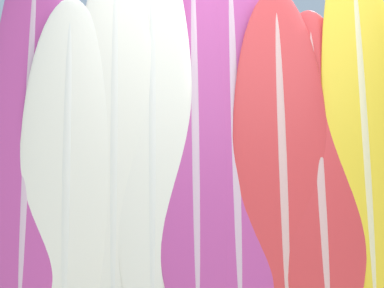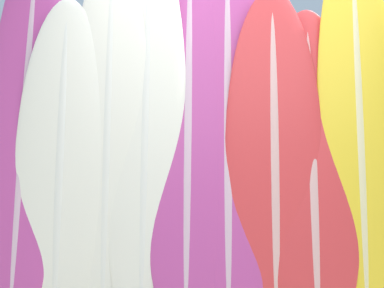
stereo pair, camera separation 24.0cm
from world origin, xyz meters
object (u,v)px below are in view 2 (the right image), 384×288
object	(u,v)px
surfboard_slot_2	(108,138)
person_far_right	(336,88)
person_mid_beach	(94,111)
surfboard_rack	(189,243)
surfboard_slot_5	(228,133)
surfboard_slot_7	(312,172)
surfboard_slot_1	(61,165)
surfboard_slot_6	(274,161)
surfboard_slot_4	(188,130)
surfboard_slot_0	(25,127)
surfboard_slot_8	(359,131)
surfboard_slot_3	(146,129)

from	to	relation	value
surfboard_slot_2	person_far_right	distance (m)	6.26
surfboard_slot_2	person_mid_beach	bearing A→B (deg)	103.37
surfboard_rack	person_far_right	world-z (taller)	person_far_right
surfboard_slot_2	surfboard_slot_5	xyz separation A→B (m)	(0.73, 0.03, 0.03)
surfboard_rack	surfboard_slot_7	size ratio (longest dim) A/B	1.21
surfboard_slot_1	surfboard_slot_6	world-z (taller)	surfboard_slot_6
surfboard_slot_4	surfboard_slot_6	xyz separation A→B (m)	(0.52, -0.09, -0.17)
surfboard_slot_6	person_mid_beach	world-z (taller)	surfboard_slot_6
surfboard_slot_6	surfboard_slot_0	bearing A→B (deg)	176.48
surfboard_slot_8	surfboard_slot_4	bearing A→B (deg)	178.93
surfboard_slot_2	surfboard_slot_8	xyz separation A→B (m)	(1.52, 0.02, 0.05)
surfboard_slot_6	surfboard_slot_7	size ratio (longest dim) A/B	1.07
surfboard_slot_4	surfboard_slot_7	bearing A→B (deg)	-8.02
surfboard_rack	surfboard_slot_4	bearing A→B (deg)	93.02
surfboard_slot_2	surfboard_slot_3	size ratio (longest dim) A/B	0.96
surfboard_slot_3	person_far_right	size ratio (longest dim) A/B	1.36
surfboard_slot_0	surfboard_slot_6	world-z (taller)	surfboard_slot_0
surfboard_slot_3	person_mid_beach	bearing A→B (deg)	107.46
surfboard_slot_2	surfboard_slot_3	world-z (taller)	surfboard_slot_3
surfboard_slot_7	surfboard_slot_8	world-z (taller)	surfboard_slot_8
surfboard_slot_7	surfboard_slot_8	xyz separation A→B (m)	(0.29, 0.09, 0.24)
surfboard_slot_1	surfboard_slot_0	bearing A→B (deg)	156.71
surfboard_slot_0	surfboard_slot_8	distance (m)	2.05
person_far_right	surfboard_rack	bearing A→B (deg)	-105.62
surfboard_slot_2	surfboard_slot_8	bearing A→B (deg)	0.78
surfboard_slot_1	surfboard_slot_5	distance (m)	1.03
surfboard_slot_5	person_mid_beach	bearing A→B (deg)	115.64
surfboard_slot_3	surfboard_slot_5	size ratio (longest dim) A/B	1.02
surfboard_rack	surfboard_slot_1	distance (m)	0.92
person_mid_beach	surfboard_slot_5	bearing A→B (deg)	143.65
surfboard_slot_3	surfboard_slot_4	bearing A→B (deg)	2.88
surfboard_rack	surfboard_slot_1	xyz separation A→B (m)	(-0.77, -0.01, 0.50)
surfboard_slot_8	person_mid_beach	world-z (taller)	surfboard_slot_8
surfboard_slot_1	surfboard_slot_2	bearing A→B (deg)	12.81
surfboard_slot_2	surfboard_slot_6	distance (m)	1.02
surfboard_slot_6	surfboard_slot_8	distance (m)	0.55
surfboard_slot_7	surfboard_slot_8	bearing A→B (deg)	16.64
surfboard_slot_0	surfboard_slot_7	bearing A→B (deg)	-3.53
surfboard_rack	surfboard_slot_4	distance (m)	0.70
surfboard_rack	surfboard_slot_5	xyz separation A→B (m)	(0.24, 0.08, 0.68)
surfboard_slot_0	person_mid_beach	bearing A→B (deg)	93.99
surfboard_rack	person_mid_beach	bearing A→B (deg)	111.37
surfboard_rack	surfboard_slot_2	distance (m)	0.82
surfboard_slot_6	person_mid_beach	xyz separation A→B (m)	(-1.75, 3.15, -0.13)
surfboard_slot_2	surfboard_slot_4	world-z (taller)	surfboard_slot_4
surfboard_slot_2	surfboard_rack	bearing A→B (deg)	-5.55
surfboard_slot_6	surfboard_slot_7	world-z (taller)	surfboard_slot_6
surfboard_slot_3	surfboard_slot_8	distance (m)	1.29
surfboard_slot_5	surfboard_slot_6	distance (m)	0.33
surfboard_slot_4	surfboard_slot_8	bearing A→B (deg)	-1.07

